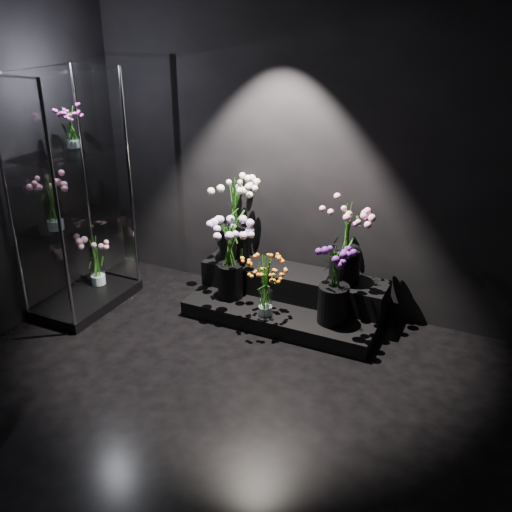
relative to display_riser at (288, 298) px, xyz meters
The scene contains 12 objects.
floor 1.68m from the display_riser, 90.68° to the right, with size 4.00×4.00×0.00m, color black.
wall_back 1.29m from the display_riser, 93.42° to the left, with size 4.00×4.00×0.00m, color black.
display_riser is the anchor object (origin of this frame).
display_case 2.03m from the display_riser, 159.94° to the right, with size 0.56×0.93×2.05m.
bouquet_orange_bells 0.42m from the display_riser, 102.35° to the right, with size 0.35×0.35×0.50m.
bouquet_lilac 0.65m from the display_riser, 160.41° to the right, with size 0.49×0.49×0.70m.
bouquet_purple 0.62m from the display_riser, 23.25° to the right, with size 0.40×0.40×0.66m.
bouquet_cream_roses 0.87m from the display_riser, behind, with size 0.40×0.40×0.78m.
bouquet_pink_roses 0.77m from the display_riser, 11.45° to the left, with size 0.45×0.45×0.69m.
bouquet_case_pink 2.13m from the display_riser, 154.25° to the right, with size 0.30×0.30×0.45m.
bouquet_case_magenta 2.33m from the display_riser, 164.81° to the right, with size 0.30×0.30×0.34m.
bouquet_case_base_pink 1.82m from the display_riser, 166.98° to the right, with size 0.35×0.35×0.47m.
Camera 1 is at (1.65, -2.44, 2.51)m, focal length 40.00 mm.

